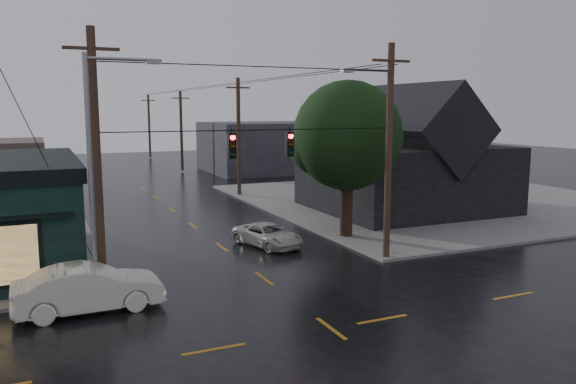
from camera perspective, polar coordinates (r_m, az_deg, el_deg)
name	(u,v)px	position (r m, az deg, el deg)	size (l,w,h in m)	color
ground_plane	(331,328)	(19.09, 4.39, -13.66)	(160.00, 160.00, 0.00)	black
sidewalk_ne	(433,199)	(46.08, 14.53, -0.67)	(28.00, 28.00, 0.15)	#66625F
ne_building	(405,148)	(40.20, 11.82, 4.43)	(12.60, 11.60, 8.75)	black
corner_tree	(347,136)	(30.94, 6.06, 5.67)	(6.02, 6.02, 8.59)	black
utility_pole_nw	(104,296)	(23.26, -18.22, -9.96)	(2.00, 0.32, 10.15)	black
utility_pole_ne	(386,259)	(27.59, 9.91, -6.75)	(2.00, 0.32, 10.15)	black
utility_pole_far_a	(239,196)	(46.59, -4.96, -0.43)	(2.00, 0.32, 9.65)	black
utility_pole_far_b	(182,172)	(65.66, -10.68, 2.05)	(2.00, 0.32, 9.15)	black
utility_pole_far_c	(150,158)	(85.16, -13.81, 3.39)	(2.00, 0.32, 9.15)	black
span_signal_assembly	(261,144)	(23.68, -2.76, 4.86)	(13.00, 0.48, 1.23)	black
streetlight_nw	(97,302)	(22.57, -18.80, -10.56)	(5.40, 0.30, 9.15)	gray
streetlight_ne	(386,255)	(28.42, 9.97, -6.30)	(5.40, 0.30, 9.15)	gray
bg_building_east	(269,147)	(65.44, -1.98, 4.63)	(14.00, 12.00, 5.60)	#28272D
sedan_cream	(89,288)	(21.47, -19.53, -9.21)	(1.79, 5.13, 1.69)	silver
suv_silver	(268,235)	(29.64, -2.08, -4.39)	(1.96, 4.26, 1.18)	beige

